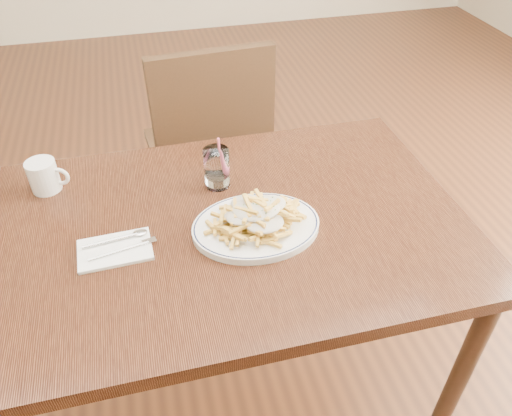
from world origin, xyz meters
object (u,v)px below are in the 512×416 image
object	(u,v)px
chair_far	(210,143)
fries_plate	(256,226)
table	(231,243)
loaded_fries	(256,212)
coffee_mug	(44,176)
water_glass	(217,170)

from	to	relation	value
chair_far	fries_plate	bearing A→B (deg)	-90.33
table	loaded_fries	xyz separation A→B (m)	(0.06, -0.05, 0.13)
chair_far	fries_plate	size ratio (longest dim) A/B	2.43
table	coffee_mug	world-z (taller)	coffee_mug
chair_far	table	bearing A→B (deg)	-94.84
chair_far	loaded_fries	world-z (taller)	chair_far
loaded_fries	water_glass	world-z (taller)	water_glass
chair_far	loaded_fries	xyz separation A→B (m)	(-0.00, -0.77, 0.27)
table	water_glass	xyz separation A→B (m)	(-0.00, 0.16, 0.13)
loaded_fries	water_glass	xyz separation A→B (m)	(-0.06, 0.21, -0.01)
table	chair_far	xyz separation A→B (m)	(0.06, 0.72, -0.13)
water_glass	coffee_mug	world-z (taller)	water_glass
table	water_glass	distance (m)	0.21
chair_far	water_glass	bearing A→B (deg)	-96.35
coffee_mug	chair_far	bearing A→B (deg)	41.85
fries_plate	water_glass	size ratio (longest dim) A/B	2.54
loaded_fries	water_glass	distance (m)	0.22
coffee_mug	water_glass	bearing A→B (deg)	-11.68
fries_plate	loaded_fries	xyz separation A→B (m)	(0.00, 0.00, 0.04)
table	chair_far	world-z (taller)	chair_far
fries_plate	loaded_fries	distance (m)	0.04
chair_far	coffee_mug	bearing A→B (deg)	-138.15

